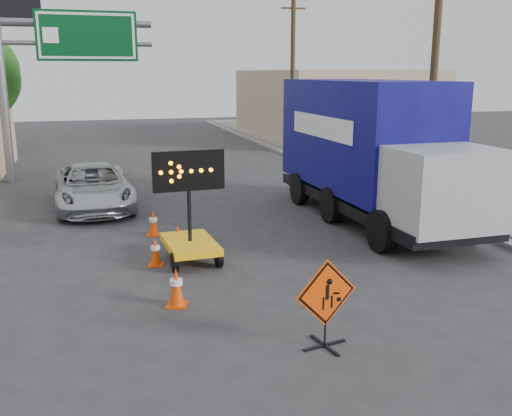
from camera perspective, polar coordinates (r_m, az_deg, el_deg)
name	(u,v)px	position (r m, az deg, el deg)	size (l,w,h in m)	color
ground	(328,373)	(9.09, 7.24, -16.09)	(100.00, 100.00, 0.00)	#2D2D30
curb_right	(344,177)	(24.94, 8.82, 3.10)	(0.40, 60.00, 0.12)	gray
sidewalk_right	(392,174)	(25.99, 13.43, 3.34)	(4.00, 60.00, 0.15)	gray
building_right_far	(330,104)	(40.67, 7.46, 10.26)	(10.00, 14.00, 4.60)	#C6AD8F
highway_gantry	(54,57)	(25.21, -19.53, 14.07)	(6.18, 0.38, 6.90)	slate
utility_pole_near	(434,65)	(20.57, 17.41, 13.45)	(1.80, 0.26, 9.00)	#46331E
utility_pole_far	(293,68)	(33.18, 3.69, 13.78)	(1.80, 0.26, 9.00)	#46331E
construction_sign	(326,301)	(9.52, 7.00, -9.22)	(1.14, 0.81, 1.53)	black
arrow_board	(190,237)	(13.80, -6.62, -2.87)	(1.71, 1.95, 2.70)	#FFB70E
pickup_truck	(93,187)	(19.82, -15.95, 2.05)	(2.42, 5.26, 1.46)	silver
box_truck	(371,158)	(17.68, 11.44, 4.88)	(2.95, 8.93, 4.23)	black
cone_a	(176,287)	(11.30, -7.98, -7.83)	(0.50, 0.50, 0.77)	#E63F04
cone_b	(155,252)	(13.69, -10.02, -4.31)	(0.41, 0.41, 0.68)	#E63F04
cone_c	(178,238)	(14.65, -7.82, -3.00)	(0.36, 0.36, 0.70)	#E63F04
cone_d	(153,223)	(16.20, -10.23, -1.48)	(0.45, 0.45, 0.70)	#E63F04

